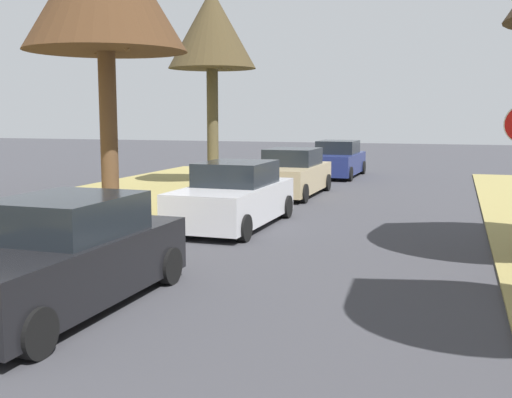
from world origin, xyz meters
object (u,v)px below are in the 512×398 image
(parked_sedan_black, at_px, (61,258))
(parked_sedan_silver, at_px, (234,197))
(parked_sedan_navy, at_px, (337,160))
(parked_sedan_tan, at_px, (291,174))
(street_tree_left_far, at_px, (212,31))

(parked_sedan_black, relative_size, parked_sedan_silver, 1.00)
(parked_sedan_black, distance_m, parked_sedan_navy, 19.77)
(parked_sedan_tan, bearing_deg, parked_sedan_silver, -88.65)
(street_tree_left_far, distance_m, parked_sedan_tan, 6.46)
(parked_sedan_tan, relative_size, parked_sedan_navy, 1.00)
(street_tree_left_far, xyz_separation_m, parked_sedan_tan, (3.57, -1.83, -5.06))
(parked_sedan_tan, height_order, parked_sedan_navy, same)
(parked_sedan_silver, xyz_separation_m, parked_sedan_navy, (0.18, 12.90, 0.00))
(parked_sedan_silver, height_order, parked_sedan_navy, same)
(parked_sedan_tan, bearing_deg, parked_sedan_navy, 87.27)
(parked_sedan_black, height_order, parked_sedan_tan, same)
(parked_sedan_black, bearing_deg, parked_sedan_silver, 88.97)
(parked_sedan_navy, bearing_deg, parked_sedan_tan, -92.73)
(parked_sedan_black, height_order, parked_sedan_navy, same)
(parked_sedan_black, xyz_separation_m, parked_sedan_silver, (0.12, 6.87, 0.00))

